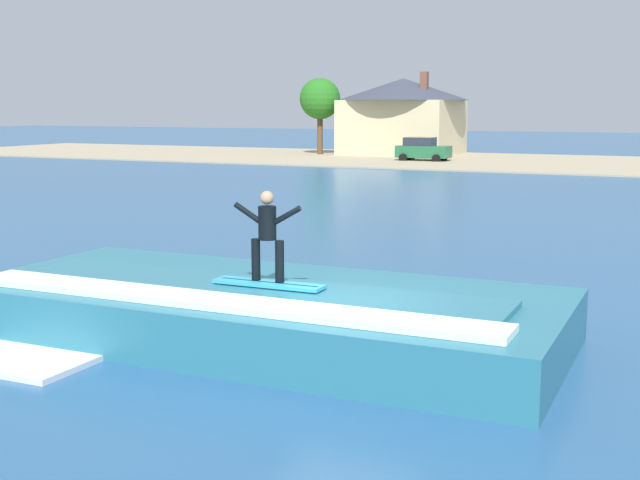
{
  "coord_description": "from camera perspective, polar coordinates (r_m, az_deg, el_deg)",
  "views": [
    {
      "loc": [
        5.27,
        -12.23,
        4.21
      ],
      "look_at": [
        -1.91,
        3.39,
        1.44
      ],
      "focal_mm": 46.8,
      "sensor_mm": 36.0,
      "label": 1
    }
  ],
  "objects": [
    {
      "name": "shoreline_bank",
      "position": [
        63.72,
        19.96,
        4.85
      ],
      "size": [
        120.0,
        20.67,
        0.1
      ],
      "color": "tan",
      "rests_on": "ground_plane"
    },
    {
      "name": "house_with_chimney",
      "position": [
        73.02,
        5.69,
        8.65
      ],
      "size": [
        11.31,
        11.31,
        7.04
      ],
      "color": "beige",
      "rests_on": "ground_plane"
    },
    {
      "name": "wave_crest",
      "position": [
        15.29,
        -4.14,
        -4.9
      ],
      "size": [
        10.89,
        4.74,
        1.07
      ],
      "color": "#296F85",
      "rests_on": "ground_plane"
    },
    {
      "name": "ground_plane",
      "position": [
        13.97,
        1.31,
        -8.4
      ],
      "size": [
        260.0,
        260.0,
        0.0
      ],
      "primitive_type": "plane",
      "color": "#285785"
    },
    {
      "name": "car_near_shore",
      "position": [
        64.56,
        7.03,
        6.18
      ],
      "size": [
        4.02,
        2.14,
        1.86
      ],
      "color": "#23663D",
      "rests_on": "ground_plane"
    },
    {
      "name": "whitewater_patch",
      "position": [
        14.78,
        -19.86,
        -7.75
      ],
      "size": [
        2.36,
        1.48,
        0.1
      ],
      "color": "silver",
      "rests_on": "ground_plane"
    },
    {
      "name": "surfer",
      "position": [
        14.71,
        -3.62,
        0.62
      ],
      "size": [
        1.33,
        0.32,
        1.61
      ],
      "color": "black",
      "rests_on": "surfboard"
    },
    {
      "name": "surfboard",
      "position": [
        14.78,
        -3.54,
        -3.0
      ],
      "size": [
        2.07,
        0.48,
        0.06
      ],
      "color": "#33A5CC",
      "rests_on": "wave_crest"
    },
    {
      "name": "tree_tall_bare",
      "position": [
        72.43,
        -0.0,
        9.6
      ],
      "size": [
        3.51,
        3.51,
        6.6
      ],
      "color": "brown",
      "rests_on": "ground_plane"
    }
  ]
}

